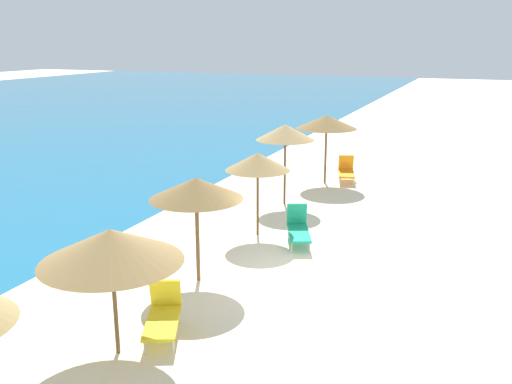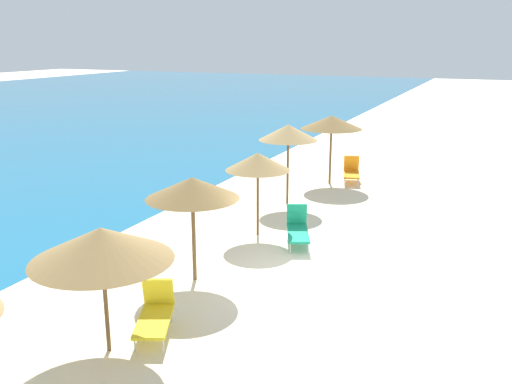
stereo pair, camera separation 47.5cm
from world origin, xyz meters
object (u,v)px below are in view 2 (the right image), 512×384
beach_umbrella_1 (101,244)px  beach_umbrella_4 (288,133)px  beach_umbrella_2 (192,188)px  beach_umbrella_3 (258,162)px  lounge_chair_3 (298,228)px  beach_umbrella_5 (332,122)px  lounge_chair_2 (351,171)px  lounge_chair_0 (155,313)px

beach_umbrella_1 → beach_umbrella_4: (10.86, 0.43, 0.44)m
beach_umbrella_2 → beach_umbrella_3: (3.72, -0.09, -0.07)m
beach_umbrella_1 → lounge_chair_3: bearing=-10.5°
beach_umbrella_5 → beach_umbrella_1: bearing=179.5°
beach_umbrella_3 → beach_umbrella_2: bearing=178.6°
beach_umbrella_5 → lounge_chair_2: beach_umbrella_5 is taller
beach_umbrella_2 → lounge_chair_0: beach_umbrella_2 is taller
beach_umbrella_1 → beach_umbrella_5: 14.40m
lounge_chair_2 → lounge_chair_3: size_ratio=0.93×
beach_umbrella_2 → beach_umbrella_1: bearing=-177.6°
beach_umbrella_2 → lounge_chair_0: bearing=-167.6°
beach_umbrella_5 → lounge_chair_3: bearing=-170.7°
beach_umbrella_4 → beach_umbrella_1: bearing=-177.7°
beach_umbrella_2 → lounge_chair_2: beach_umbrella_2 is taller
beach_umbrella_3 → lounge_chair_0: bearing=-175.6°
beach_umbrella_1 → beach_umbrella_2: beach_umbrella_2 is taller
beach_umbrella_2 → beach_umbrella_5: 10.81m
beach_umbrella_2 → lounge_chair_0: (-2.62, -0.58, -1.93)m
beach_umbrella_3 → lounge_chair_0: 6.62m
beach_umbrella_1 → lounge_chair_2: bearing=-3.3°
beach_umbrella_3 → beach_umbrella_4: size_ratio=0.88×
beach_umbrella_1 → beach_umbrella_4: beach_umbrella_4 is taller
beach_umbrella_1 → beach_umbrella_3: 7.31m
beach_umbrella_2 → beach_umbrella_4: 7.28m
beach_umbrella_2 → lounge_chair_3: size_ratio=1.50×
beach_umbrella_3 → beach_umbrella_4: bearing=6.0°
lounge_chair_0 → beach_umbrella_1: bearing=42.0°
beach_umbrella_4 → beach_umbrella_5: 3.58m
beach_umbrella_3 → lounge_chair_3: beach_umbrella_3 is taller
lounge_chair_0 → lounge_chair_2: lounge_chair_2 is taller
beach_umbrella_3 → beach_umbrella_4: 3.59m
beach_umbrella_2 → beach_umbrella_5: beach_umbrella_5 is taller
lounge_chair_0 → lounge_chair_3: 6.18m
lounge_chair_2 → beach_umbrella_2: bearing=69.1°
lounge_chair_0 → lounge_chair_3: (6.12, -0.88, 0.03)m
beach_umbrella_2 → lounge_chair_2: size_ratio=1.62×
beach_umbrella_3 → lounge_chair_2: (7.74, -0.92, -1.83)m
beach_umbrella_1 → lounge_chair_0: bearing=-23.9°
beach_umbrella_4 → beach_umbrella_5: size_ratio=1.03×
lounge_chair_0 → lounge_chair_3: lounge_chair_3 is taller
beach_umbrella_1 → beach_umbrella_5: size_ratio=0.94×
beach_umbrella_3 → lounge_chair_3: bearing=-99.2°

